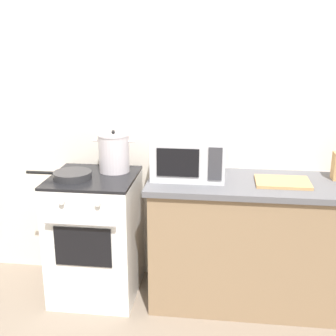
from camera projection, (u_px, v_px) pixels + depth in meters
The scene contains 8 objects.
back_wall at pixel (189, 122), 3.31m from camera, with size 4.40×0.10×2.50m, color silver.
lower_cabinet_right at pixel (269, 247), 3.13m from camera, with size 1.64×0.56×0.88m, color #8C7051.
countertop_right at pixel (273, 185), 3.00m from camera, with size 1.70×0.60×0.04m, color #59595E.
stove at pixel (96, 236), 3.25m from camera, with size 0.60×0.64×0.92m.
stock_pot at pixel (114, 153), 3.20m from camera, with size 0.31×0.23×0.31m.
frying_pan at pixel (72, 175), 3.06m from camera, with size 0.46×0.26×0.05m.
microwave at pixel (189, 156), 3.08m from camera, with size 0.50×0.37×0.30m.
cutting_board at pixel (283, 182), 2.97m from camera, with size 0.36×0.26×0.02m, color tan.
Camera 1 is at (0.54, -2.29, 1.87)m, focal length 47.38 mm.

